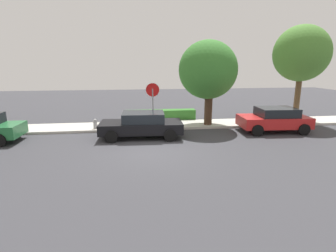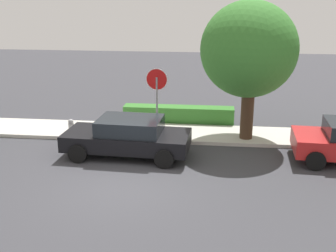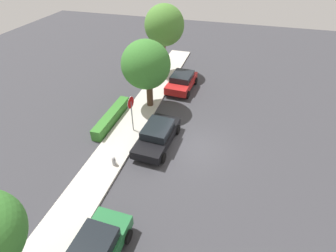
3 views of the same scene
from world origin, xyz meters
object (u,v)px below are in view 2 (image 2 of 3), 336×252
object	(u,v)px
street_tree_far	(249,50)
fire_hydrant	(71,128)
parked_car_black	(128,136)
stop_sign	(157,90)

from	to	relation	value
street_tree_far	fire_hydrant	xyz separation A→B (m)	(-6.86, -0.32, -3.14)
parked_car_black	stop_sign	bearing A→B (deg)	69.45
parked_car_black	street_tree_far	bearing A→B (deg)	27.23
stop_sign	parked_car_black	size ratio (longest dim) A/B	0.63
parked_car_black	fire_hydrant	distance (m)	3.27
stop_sign	parked_car_black	world-z (taller)	stop_sign
street_tree_far	parked_car_black	bearing A→B (deg)	-152.77
stop_sign	fire_hydrant	xyz separation A→B (m)	(-3.45, -0.19, -1.58)
parked_car_black	street_tree_far	xyz separation A→B (m)	(4.17, 2.14, 2.79)
street_tree_far	fire_hydrant	bearing A→B (deg)	-177.30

